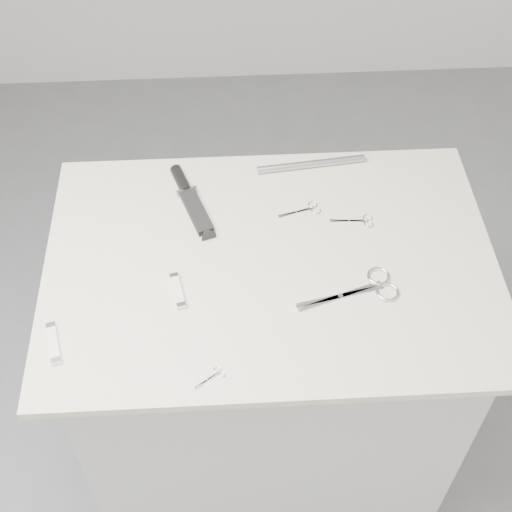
{
  "coord_description": "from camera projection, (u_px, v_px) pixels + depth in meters",
  "views": [
    {
      "loc": [
        -0.09,
        -1.01,
        2.12
      ],
      "look_at": [
        -0.03,
        0.02,
        0.92
      ],
      "focal_mm": 50.0,
      "sensor_mm": 36.0,
      "label": 1
    }
  ],
  "objects": [
    {
      "name": "tiny_scissors",
      "position": [
        213.0,
        376.0,
        1.38
      ],
      "size": [
        0.06,
        0.05,
        0.0
      ],
      "rotation": [
        0.0,
        0.0,
        0.61
      ],
      "color": "silver",
      "rests_on": "display_board"
    },
    {
      "name": "plinth",
      "position": [
        268.0,
        373.0,
        1.93
      ],
      "size": [
        0.9,
        0.6,
        0.9
      ],
      "primitive_type": "cube",
      "color": "beige",
      "rests_on": "ground"
    },
    {
      "name": "pocket_knife_a",
      "position": [
        53.0,
        343.0,
        1.42
      ],
      "size": [
        0.04,
        0.1,
        0.01
      ],
      "rotation": [
        0.0,
        0.0,
        1.82
      ],
      "color": "white",
      "rests_on": "display_board"
    },
    {
      "name": "embroidery_scissors_a",
      "position": [
        306.0,
        210.0,
        1.67
      ],
      "size": [
        0.1,
        0.05,
        0.0
      ],
      "rotation": [
        0.0,
        0.0,
        0.28
      ],
      "color": "silver",
      "rests_on": "display_board"
    },
    {
      "name": "sheathed_knife",
      "position": [
        189.0,
        197.0,
        1.69
      ],
      "size": [
        0.11,
        0.23,
        0.03
      ],
      "rotation": [
        0.0,
        0.0,
        1.9
      ],
      "color": "black",
      "rests_on": "display_board"
    },
    {
      "name": "display_board",
      "position": [
        271.0,
        264.0,
        1.58
      ],
      "size": [
        1.0,
        0.7,
        0.02
      ],
      "primitive_type": "cube",
      "color": "beige",
      "rests_on": "plinth"
    },
    {
      "name": "ground",
      "position": [
        266.0,
        448.0,
        2.27
      ],
      "size": [
        4.0,
        4.0,
        0.01
      ],
      "primitive_type": "cube",
      "color": "gray",
      "rests_on": "ground"
    },
    {
      "name": "large_shears",
      "position": [
        368.0,
        288.0,
        1.52
      ],
      "size": [
        0.22,
        0.11,
        0.01
      ],
      "rotation": [
        0.0,
        0.0,
        0.27
      ],
      "color": "silver",
      "rests_on": "display_board"
    },
    {
      "name": "metal_rail",
      "position": [
        311.0,
        164.0,
        1.77
      ],
      "size": [
        0.27,
        0.05,
        0.02
      ],
      "primitive_type": "cylinder",
      "rotation": [
        0.0,
        1.57,
        0.11
      ],
      "color": "#999BA1",
      "rests_on": "display_board"
    },
    {
      "name": "embroidery_scissors_b",
      "position": [
        359.0,
        221.0,
        1.65
      ],
      "size": [
        0.1,
        0.04,
        0.0
      ],
      "rotation": [
        0.0,
        0.0,
        -0.06
      ],
      "color": "silver",
      "rests_on": "display_board"
    },
    {
      "name": "pocket_knife_b",
      "position": [
        178.0,
        291.0,
        1.51
      ],
      "size": [
        0.04,
        0.09,
        0.01
      ],
      "rotation": [
        0.0,
        0.0,
        1.78
      ],
      "color": "white",
      "rests_on": "display_board"
    }
  ]
}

